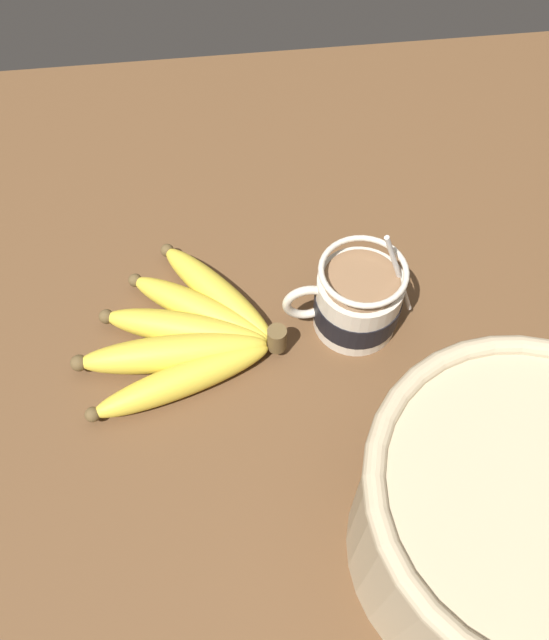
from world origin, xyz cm
name	(u,v)px	position (x,y,z in cm)	size (l,w,h in cm)	color
table	(314,346)	(0.00, 0.00, 1.85)	(101.94, 101.94, 3.70)	brown
coffee_mug	(357,301)	(-4.46, -1.56, 7.60)	(14.05, 9.07, 13.80)	beige
banana_bunch	(190,334)	(13.09, -0.88, 5.47)	(22.01, 22.23, 4.22)	brown
woven_basket	(507,522)	(-10.68, 23.31, 12.75)	(23.84, 23.84, 17.32)	tan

